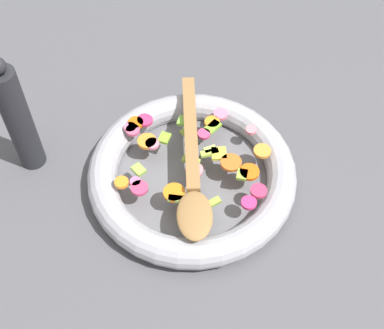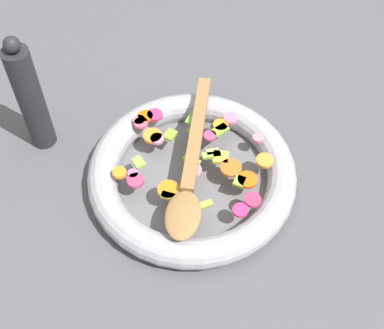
% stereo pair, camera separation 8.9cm
% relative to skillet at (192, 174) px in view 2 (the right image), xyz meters
% --- Properties ---
extents(ground_plane, '(4.00, 4.00, 0.00)m').
position_rel_skillet_xyz_m(ground_plane, '(0.00, 0.00, -0.02)').
color(ground_plane, '#4C4C51').
extents(skillet, '(0.36, 0.36, 0.05)m').
position_rel_skillet_xyz_m(skillet, '(0.00, 0.00, 0.00)').
color(skillet, slate).
rests_on(skillet, ground_plane).
extents(chopped_vegetables, '(0.27, 0.25, 0.01)m').
position_rel_skillet_xyz_m(chopped_vegetables, '(-0.00, -0.02, 0.03)').
color(chopped_vegetables, orange).
rests_on(chopped_vegetables, skillet).
extents(wooden_spoon, '(0.11, 0.34, 0.01)m').
position_rel_skillet_xyz_m(wooden_spoon, '(0.00, 0.02, 0.04)').
color(wooden_spoon, olive).
rests_on(wooden_spoon, chopped_vegetables).
extents(pepper_mill, '(0.04, 0.04, 0.24)m').
position_rel_skillet_xyz_m(pepper_mill, '(0.26, -0.12, 0.09)').
color(pepper_mill, '#232328').
rests_on(pepper_mill, ground_plane).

